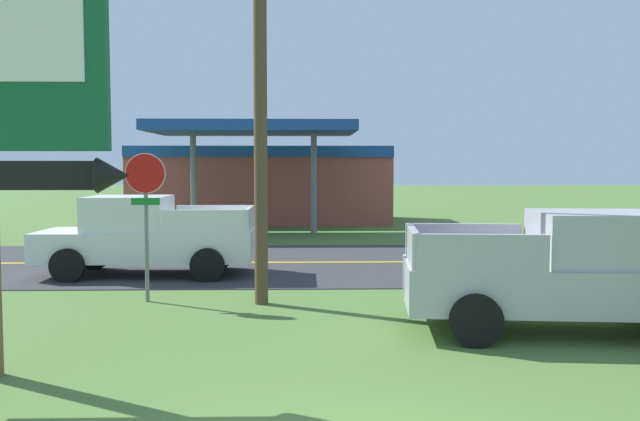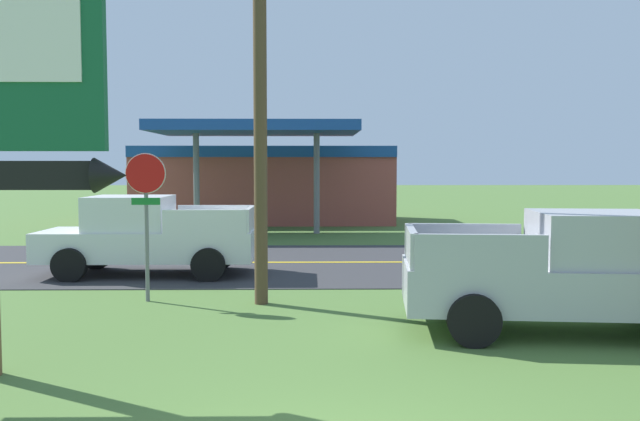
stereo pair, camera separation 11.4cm
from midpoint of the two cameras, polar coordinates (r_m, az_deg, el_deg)
name	(u,v)px [view 1 (the left image)]	position (r m, az deg, el deg)	size (l,w,h in m)	color
road_asphalt	(316,263)	(18.53, -0.52, -4.50)	(140.00, 8.00, 0.02)	#333335
road_centre_line	(316,262)	(18.53, -0.52, -4.46)	(126.00, 0.20, 0.01)	gold
stop_sign	(146,200)	(13.53, -14.97, 0.88)	(0.80, 0.08, 2.95)	slate
utility_pole	(260,43)	(13.12, -5.43, 14.13)	(1.83, 0.26, 9.49)	brown
gas_station	(263,182)	(32.27, -5.04, 2.47)	(12.00, 11.50, 4.40)	#A84C42
pickup_silver_parked_on_lawn	(572,273)	(11.49, 20.53, -5.07)	(5.37, 2.62, 1.96)	#A8AAAF
pickup_white_on_road	(145,237)	(16.91, -14.99, -2.18)	(5.20, 2.24, 1.96)	silver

